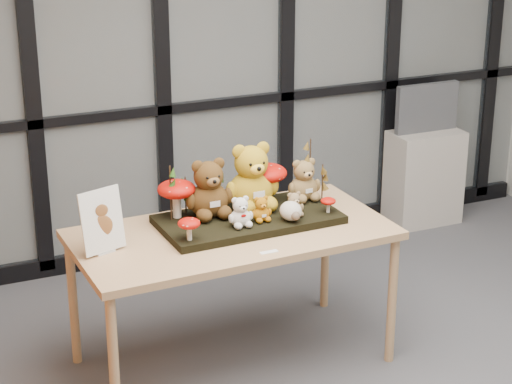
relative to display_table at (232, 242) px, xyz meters
name	(u,v)px	position (x,y,z in m)	size (l,w,h in m)	color
room_shell	(442,94)	(0.59, -0.95, 0.96)	(5.00, 5.00, 5.00)	#BAB9B0
glass_partition	(226,49)	(0.59, 1.52, 0.70)	(4.90, 0.06, 2.78)	#2D383F
display_table	(232,242)	(0.00, 0.00, 0.00)	(1.69, 0.88, 0.78)	tan
diorama_tray	(249,219)	(0.12, 0.07, 0.09)	(0.96, 0.48, 0.04)	black
bear_pooh_yellow	(251,173)	(0.18, 0.17, 0.31)	(0.31, 0.28, 0.41)	#B9901A
bear_brown_medium	(208,185)	(-0.07, 0.16, 0.28)	(0.27, 0.24, 0.35)	#4C3013
bear_tan_back	(304,177)	(0.51, 0.17, 0.24)	(0.20, 0.18, 0.26)	olive
bear_small_yellow	(261,207)	(0.16, -0.03, 0.18)	(0.11, 0.10, 0.15)	#B0660B
bear_white_bow	(240,210)	(0.03, -0.05, 0.20)	(0.14, 0.12, 0.18)	white
bear_beige_small	(294,203)	(0.35, -0.03, 0.18)	(0.11, 0.10, 0.15)	#90744D
plush_cream_hedgehog	(291,210)	(0.30, -0.08, 0.16)	(0.09, 0.08, 0.12)	beige
mushroom_back_left	(177,197)	(-0.23, 0.20, 0.22)	(0.20, 0.20, 0.23)	#AD0D05
mushroom_back_right	(267,181)	(0.30, 0.21, 0.23)	(0.22, 0.22, 0.24)	#AD0D05
mushroom_front_left	(189,228)	(-0.28, -0.11, 0.17)	(0.11, 0.11, 0.13)	#AD0D05
mushroom_front_right	(328,204)	(0.54, -0.06, 0.15)	(0.08, 0.08, 0.09)	#AD0D05
sprig_green_far_left	(171,193)	(-0.27, 0.18, 0.26)	(0.05, 0.05, 0.30)	#123B0D
sprig_green_mid_left	(186,195)	(-0.17, 0.23, 0.21)	(0.05, 0.05, 0.21)	#123B0D
sprig_dry_far_right	(310,169)	(0.55, 0.18, 0.28)	(0.05, 0.05, 0.34)	brown
sprig_dry_mid_right	(322,184)	(0.56, 0.06, 0.22)	(0.05, 0.05, 0.23)	brown
sprig_green_centre	(219,191)	(0.03, 0.25, 0.20)	(0.05, 0.05, 0.19)	#123B0D
sign_holder	(102,224)	(-0.69, 0.00, 0.22)	(0.24, 0.12, 0.33)	silver
label_card	(269,252)	(0.06, -0.33, 0.07)	(0.09, 0.03, 0.00)	white
cabinet	(424,177)	(2.10, 1.32, -0.36)	(0.53, 0.31, 0.71)	#B1A89E
monitor	(427,108)	(2.10, 1.34, 0.18)	(0.51, 0.05, 0.36)	#4D4F55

